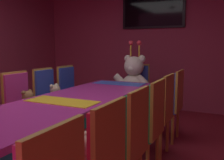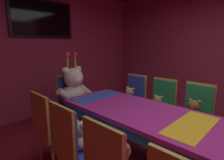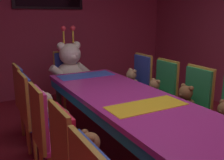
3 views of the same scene
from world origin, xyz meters
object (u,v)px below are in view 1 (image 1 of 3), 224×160
(teddy_left_3, at_px, (29,104))
(chair_right_2, at_px, (129,136))
(teddy_right_5, at_px, (163,98))
(king_teddy_bear, at_px, (134,78))
(banquet_table, at_px, (62,109))
(chair_right_3, at_px, (150,119))
(chair_left_4, at_px, (48,95))
(teddy_right_3, at_px, (136,117))
(teddy_right_2, at_px, (113,135))
(teddy_right_4, at_px, (150,107))
(teddy_left_4, at_px, (56,96))
(throne_chair, at_px, (137,86))
(wall_tv, at_px, (153,9))
(chair_left_5, at_px, (69,89))
(chair_right_5, at_px, (173,98))
(chair_right_4, at_px, (162,107))
(chair_left_3, at_px, (20,102))
(teddy_right_1, at_px, (79,159))

(teddy_left_3, distance_m, chair_right_2, 1.70)
(teddy_right_5, bearing_deg, king_teddy_bear, -44.41)
(banquet_table, relative_size, chair_right_3, 3.43)
(king_teddy_bear, bearing_deg, chair_left_4, -35.54)
(banquet_table, bearing_deg, teddy_right_3, 18.72)
(teddy_right_2, height_order, chair_right_3, chair_right_3)
(banquet_table, distance_m, teddy_right_4, 1.06)
(banquet_table, relative_size, teddy_right_3, 9.60)
(teddy_left_4, distance_m, throne_chair, 1.58)
(banquet_table, distance_m, wall_tv, 3.40)
(chair_right_2, xyz_separation_m, teddy_right_2, (-0.14, 0.00, -0.01))
(chair_left_5, relative_size, chair_right_5, 1.00)
(chair_right_2, bearing_deg, chair_right_4, -88.55)
(chair_left_3, distance_m, wall_tv, 3.30)
(teddy_right_1, xyz_separation_m, chair_right_3, (0.14, 1.06, 0.01))
(teddy_right_1, relative_size, teddy_right_4, 1.06)
(teddy_left_3, bearing_deg, teddy_right_1, -36.68)
(teddy_left_3, relative_size, teddy_right_3, 0.91)
(chair_left_3, relative_size, wall_tv, 0.75)
(chair_left_5, bearing_deg, teddy_left_4, -76.76)
(chair_right_5, bearing_deg, teddy_left_3, 34.48)
(chair_right_4, relative_size, king_teddy_bear, 1.04)
(chair_left_3, xyz_separation_m, teddy_right_4, (1.58, 0.51, -0.02))
(chair_right_2, relative_size, teddy_right_3, 2.80)
(teddy_right_5, bearing_deg, throne_chair, -50.72)
(banquet_table, distance_m, teddy_right_5, 1.54)
(chair_right_3, relative_size, throne_chair, 1.00)
(teddy_right_5, height_order, king_teddy_bear, king_teddy_bear)
(teddy_right_5, distance_m, throne_chair, 1.12)
(chair_right_2, distance_m, wall_tv, 3.80)
(teddy_left_3, distance_m, teddy_right_2, 1.57)
(chair_left_4, bearing_deg, chair_right_5, 17.23)
(chair_left_5, distance_m, chair_right_3, 2.05)
(chair_right_4, relative_size, wall_tv, 0.75)
(teddy_right_3, distance_m, chair_right_4, 0.56)
(teddy_left_4, height_order, teddy_right_4, teddy_left_4)
(chair_left_4, bearing_deg, chair_right_4, -1.22)
(chair_left_3, height_order, king_teddy_bear, king_teddy_bear)
(wall_tv, bearing_deg, teddy_right_4, -73.11)
(teddy_right_2, relative_size, throne_chair, 0.32)
(chair_left_5, height_order, wall_tv, wall_tv)
(teddy_right_3, relative_size, throne_chair, 0.36)
(chair_left_5, xyz_separation_m, chair_right_5, (1.71, 0.02, 0.00))
(chair_right_2, xyz_separation_m, teddy_right_5, (-0.17, 1.66, -0.00))
(teddy_right_4, bearing_deg, teddy_right_5, -90.49)
(teddy_right_1, xyz_separation_m, throne_chair, (-0.74, 3.04, 0.01))
(chair_right_3, xyz_separation_m, teddy_right_3, (-0.15, -0.00, 0.00))
(teddy_left_4, xyz_separation_m, chair_right_3, (1.61, -0.58, 0.01))
(teddy_right_4, bearing_deg, wall_tv, -73.11)
(teddy_right_4, xyz_separation_m, chair_right_5, (0.15, 0.57, 0.02))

